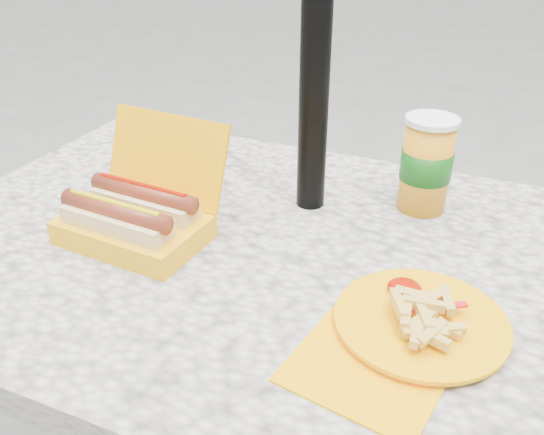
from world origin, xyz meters
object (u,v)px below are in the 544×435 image
at_px(fries_plate, 417,323).
at_px(hotdog_box, 135,216).
at_px(umbrella_pole, 318,0).
at_px(soda_cup, 426,164).

bearing_deg(fries_plate, hotdog_box, 173.96).
relative_size(umbrella_pole, soda_cup, 13.05).
xyz_separation_m(fries_plate, soda_cup, (-0.06, 0.34, 0.07)).
distance_m(umbrella_pole, fries_plate, 0.50).
bearing_deg(soda_cup, fries_plate, -80.13).
relative_size(hotdog_box, soda_cup, 1.41).
distance_m(hotdog_box, fries_plate, 0.47).
distance_m(umbrella_pole, soda_cup, 0.33).
xyz_separation_m(umbrella_pole, fries_plate, (0.25, -0.27, -0.34)).
bearing_deg(fries_plate, soda_cup, 99.87).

